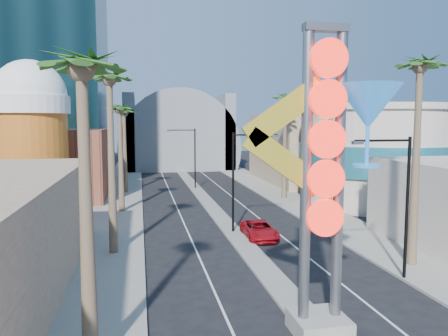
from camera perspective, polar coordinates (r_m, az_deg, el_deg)
sidewalk_west at (r=49.09m, az=-13.54°, el=-4.42°), size 5.00×100.00×0.15m
sidewalk_east at (r=51.78m, az=8.01°, el=-3.78°), size 5.00×100.00×0.15m
median at (r=52.48m, az=-2.95°, el=-3.60°), size 1.60×84.00×0.15m
hotel_tower at (r=68.87m, az=-24.46°, el=19.06°), size 20.00×20.00×50.00m
brick_filler_west at (r=52.23m, az=-20.64°, el=0.33°), size 10.00×10.00×8.00m
filler_east at (r=65.60m, az=9.76°, el=2.56°), size 10.00×20.00×10.00m
beer_mug at (r=44.37m, az=-23.82°, el=4.26°), size 7.00×7.00×14.50m
turquoise_building at (r=50.17m, az=19.20°, el=1.59°), size 16.60×16.60×10.60m
canopy at (r=85.67m, az=-6.14°, el=2.92°), size 22.00×16.00×22.00m
neon_sign at (r=18.13m, az=15.20°, el=1.19°), size 6.53×2.60×12.55m
streetlight_0 at (r=34.36m, az=2.09°, el=-0.54°), size 3.79×0.25×8.00m
streetlight_1 at (r=57.77m, az=-4.35°, el=2.06°), size 3.79×0.25×8.00m
streetlight_2 at (r=25.69m, az=21.98°, el=-3.26°), size 3.45×0.25×8.00m
palm_0 at (r=15.42m, az=-18.05°, el=10.07°), size 2.40×2.40×11.70m
palm_1 at (r=29.39m, az=-14.72°, el=9.80°), size 2.40×2.40×12.70m
palm_2 at (r=43.30m, az=-13.47°, el=6.74°), size 2.40×2.40×11.20m
palm_3 at (r=55.29m, az=-12.93°, el=6.53°), size 2.40×2.40×11.20m
palm_5 at (r=28.44m, az=24.18°, el=10.51°), size 2.40×2.40×13.20m
palm_6 at (r=38.80m, az=13.80°, el=7.51°), size 2.40×2.40×11.70m
palm_7 at (r=49.99m, az=8.01°, el=8.25°), size 2.40×2.40×12.70m
red_pickup at (r=33.52m, az=4.63°, el=-8.05°), size 2.26×4.79×1.32m
pedestrian_b at (r=39.05m, az=11.09°, el=-5.73°), size 0.96×0.90×1.56m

